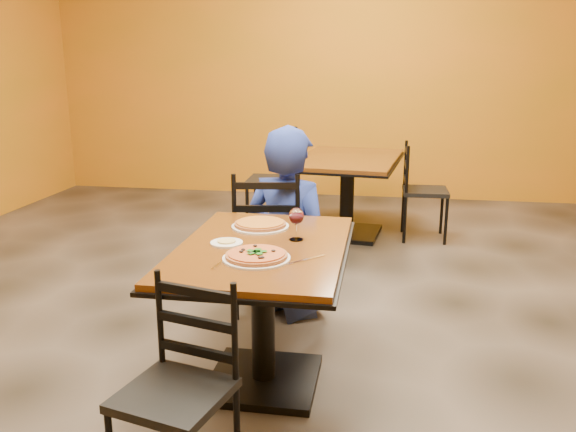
% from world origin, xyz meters
% --- Properties ---
extents(floor, '(7.00, 8.00, 0.01)m').
position_xyz_m(floor, '(0.00, 0.00, 0.00)').
color(floor, black).
rests_on(floor, ground).
extents(wall_back, '(7.00, 0.01, 3.00)m').
position_xyz_m(wall_back, '(0.00, 4.00, 1.50)').
color(wall_back, orange).
rests_on(wall_back, ground).
extents(table_main, '(0.83, 1.23, 0.75)m').
position_xyz_m(table_main, '(0.00, -0.50, 0.56)').
color(table_main, '#653310').
rests_on(table_main, floor).
extents(table_second, '(1.08, 1.46, 0.75)m').
position_xyz_m(table_second, '(0.23, 2.29, 0.56)').
color(table_second, '#653310').
rests_on(table_second, floor).
extents(chair_main_near, '(0.46, 0.46, 0.83)m').
position_xyz_m(chair_main_near, '(-0.16, -1.34, 0.42)').
color(chair_main_near, black).
rests_on(chair_main_near, floor).
extents(chair_main_far, '(0.49, 0.49, 0.96)m').
position_xyz_m(chair_main_far, '(-0.17, 0.46, 0.48)').
color(chair_main_far, black).
rests_on(chair_main_far, floor).
extents(chair_second_left, '(0.46, 0.46, 1.00)m').
position_xyz_m(chair_second_left, '(-0.49, 2.29, 0.50)').
color(chair_second_left, black).
rests_on(chair_second_left, floor).
extents(chair_second_right, '(0.41, 0.41, 0.89)m').
position_xyz_m(chair_second_right, '(0.95, 2.29, 0.45)').
color(chair_second_right, black).
rests_on(chair_second_right, floor).
extents(diner, '(0.71, 0.58, 1.24)m').
position_xyz_m(diner, '(-0.03, 0.43, 0.62)').
color(diner, navy).
rests_on(diner, floor).
extents(plate_main, '(0.31, 0.31, 0.01)m').
position_xyz_m(plate_main, '(0.02, -0.71, 0.76)').
color(plate_main, white).
rests_on(plate_main, table_main).
extents(pizza_main, '(0.28, 0.28, 0.02)m').
position_xyz_m(pizza_main, '(0.02, -0.71, 0.77)').
color(pizza_main, maroon).
rests_on(pizza_main, plate_main).
extents(plate_far, '(0.31, 0.31, 0.01)m').
position_xyz_m(plate_far, '(-0.08, -0.19, 0.76)').
color(plate_far, white).
rests_on(plate_far, table_main).
extents(pizza_far, '(0.28, 0.28, 0.02)m').
position_xyz_m(pizza_far, '(-0.08, -0.19, 0.77)').
color(pizza_far, orange).
rests_on(pizza_far, plate_far).
extents(side_plate, '(0.16, 0.16, 0.01)m').
position_xyz_m(side_plate, '(-0.18, -0.51, 0.76)').
color(side_plate, white).
rests_on(side_plate, table_main).
extents(dip, '(0.09, 0.09, 0.01)m').
position_xyz_m(dip, '(-0.18, -0.51, 0.76)').
color(dip, tan).
rests_on(dip, side_plate).
extents(wine_glass, '(0.08, 0.08, 0.18)m').
position_xyz_m(wine_glass, '(0.15, -0.38, 0.84)').
color(wine_glass, white).
rests_on(wine_glass, table_main).
extents(fork, '(0.05, 0.19, 0.00)m').
position_xyz_m(fork, '(-0.13, -0.79, 0.75)').
color(fork, silver).
rests_on(fork, table_main).
extents(knife, '(0.15, 0.16, 0.00)m').
position_xyz_m(knife, '(0.24, -0.68, 0.75)').
color(knife, silver).
rests_on(knife, table_main).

